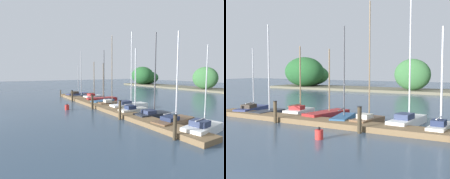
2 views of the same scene
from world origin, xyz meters
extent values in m
cube|color=brown|center=(0.00, 12.70, 0.17)|extent=(25.75, 1.80, 0.35)
cube|color=#66604C|center=(0.00, 43.22, 0.20)|extent=(65.36, 8.00, 0.40)
ellipsoid|color=#2D6633|center=(-26.94, 44.70, 2.47)|extent=(8.22, 5.57, 4.14)
ellipsoid|color=#386B38|center=(-5.42, 41.76, 2.83)|extent=(5.68, 3.24, 4.87)
ellipsoid|color=#235628|center=(-26.10, 41.67, 3.15)|extent=(8.13, 5.60, 5.50)
cube|color=navy|center=(-11.22, 14.17, 0.24)|extent=(2.02, 3.95, 0.48)
cube|color=navy|center=(-11.63, 15.82, 0.22)|extent=(0.84, 1.07, 0.41)
cube|color=#3D3328|center=(-11.11, 13.71, 0.64)|extent=(1.11, 1.31, 0.31)
cylinder|color=#B7B7BC|center=(-11.29, 14.45, 3.00)|extent=(0.08, 0.08, 5.03)
cylinder|color=#B7B7BC|center=(-11.16, 13.89, 0.89)|extent=(0.38, 1.25, 0.08)
cube|color=#232833|center=(-9.14, 13.86, 0.20)|extent=(1.41, 2.93, 0.39)
cube|color=#232833|center=(-9.10, 15.16, 0.18)|extent=(0.75, 0.75, 0.33)
cylinder|color=#B7B7BC|center=(-9.13, 14.08, 3.86)|extent=(0.11, 0.11, 6.94)
cube|color=white|center=(-6.81, 15.04, 0.26)|extent=(1.69, 2.86, 0.52)
cube|color=white|center=(-6.94, 16.25, 0.23)|extent=(0.84, 0.76, 0.44)
cube|color=maroon|center=(-6.77, 14.70, 0.69)|extent=(1.13, 0.93, 0.34)
cylinder|color=#7F6647|center=(-6.83, 15.24, 3.06)|extent=(0.11, 0.11, 5.07)
cylinder|color=#7F6647|center=(-6.73, 14.38, 0.93)|extent=(0.28, 1.92, 0.07)
cube|color=maroon|center=(-4.14, 15.00, 0.27)|extent=(1.99, 4.17, 0.53)
cube|color=maroon|center=(-3.83, 16.77, 0.24)|extent=(0.88, 1.11, 0.45)
cylinder|color=#7F6647|center=(-4.09, 15.30, 2.91)|extent=(0.10, 0.10, 4.76)
cube|color=#285684|center=(-2.26, 14.20, 0.23)|extent=(1.81, 3.39, 0.46)
cube|color=#285684|center=(-2.61, 15.61, 0.21)|extent=(0.76, 0.92, 0.39)
cylinder|color=#4C4C51|center=(-2.32, 14.43, 3.62)|extent=(0.10, 0.10, 6.33)
cylinder|color=#4C4C51|center=(-2.16, 13.78, 0.97)|extent=(0.43, 1.47, 0.08)
cube|color=brown|center=(-0.36, 14.19, 0.24)|extent=(1.49, 2.91, 0.47)
cube|color=brown|center=(-0.19, 15.43, 0.21)|extent=(0.71, 0.77, 0.40)
cube|color=beige|center=(-0.41, 13.84, 0.62)|extent=(0.95, 0.94, 0.31)
cylinder|color=#7F6647|center=(-0.33, 14.39, 4.38)|extent=(0.09, 0.09, 7.81)
cube|color=white|center=(2.13, 15.05, 0.27)|extent=(1.55, 4.25, 0.55)
cube|color=white|center=(2.27, 16.92, 0.25)|extent=(0.76, 1.09, 0.47)
cube|color=#2D3856|center=(2.09, 14.53, 0.73)|extent=(1.03, 1.32, 0.36)
cylinder|color=silver|center=(2.15, 15.36, 4.45)|extent=(0.10, 0.10, 7.79)
cube|color=silver|center=(4.46, 13.83, 0.26)|extent=(1.05, 2.92, 0.52)
cube|color=silver|center=(4.48, 15.14, 0.23)|extent=(0.56, 0.73, 0.44)
cube|color=#1E2847|center=(4.45, 13.47, 0.69)|extent=(0.77, 0.88, 0.34)
cylinder|color=silver|center=(4.46, 14.05, 3.39)|extent=(0.12, 0.12, 5.74)
cylinder|color=silver|center=(4.45, 13.47, 0.98)|extent=(0.09, 1.30, 0.07)
cylinder|color=#4C3D28|center=(-6.20, 11.53, 0.75)|extent=(0.24, 0.24, 1.51)
cylinder|color=black|center=(-6.20, 11.53, 1.53)|extent=(0.27, 0.27, 0.04)
cylinder|color=#3D3323|center=(0.37, 11.47, 0.78)|extent=(0.24, 0.24, 1.55)
cylinder|color=black|center=(0.37, 11.47, 1.57)|extent=(0.28, 0.28, 0.04)
cylinder|color=red|center=(-0.86, 9.05, 0.26)|extent=(0.45, 0.45, 0.52)
sphere|color=black|center=(-0.86, 9.05, 0.60)|extent=(0.16, 0.16, 0.16)
camera|label=1|loc=(18.11, 2.93, 3.93)|focal=29.36mm
camera|label=2|loc=(8.04, -4.20, 3.82)|focal=48.18mm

